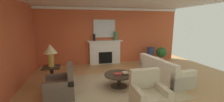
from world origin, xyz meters
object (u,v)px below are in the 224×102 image
Objects in this scene: armchair_facing_fireplace at (148,97)px; vase_mantel_left at (94,37)px; potted_plant at (161,53)px; vase_mantel_right at (115,36)px; side_table at (52,75)px; coffee_table at (119,77)px; table_lamp at (50,51)px; vase_tall_corner at (150,55)px; mantel_mirror at (104,29)px; armchair_near_window at (61,87)px; sofa at (163,72)px; fireplace at (105,53)px.

vase_mantel_left is (-0.80, 4.28, 1.10)m from armchair_facing_fireplace.
potted_plant is at bearing 54.38° from armchair_facing_fireplace.
vase_mantel_right is 1.10m from vase_mantel_left.
coffee_table is at bearing -14.68° from side_table.
table_lamp reaches higher than vase_tall_corner.
mantel_mirror reaches higher than vase_tall_corner.
armchair_near_window is 2.09× the size of vase_mantel_right.
side_table is at bearing -127.18° from vase_mantel_left.
vase_mantel_right reaches higher than armchair_near_window.
side_table is 0.93× the size of table_lamp.
table_lamp is 0.90× the size of potted_plant.
table_lamp is 1.65× the size of vase_mantel_right.
armchair_near_window is at bearing -128.34° from vase_mantel_right.
armchair_near_window is (-3.66, -0.50, 0.01)m from sofa.
fireplace reaches higher than coffee_table.
side_table is 2.04× the size of vase_mantel_left.
sofa is 2.18× the size of coffee_table.
coffee_table is at bearing -91.89° from fireplace.
side_table is 5.68m from potted_plant.
vase_tall_corner is at bearing 45.77° from coffee_table.
table_lamp is at bearing -134.34° from fireplace.
sofa is (1.72, -2.69, -0.29)m from fireplace.
vase_tall_corner is (2.45, -0.42, -1.43)m from mantel_mirror.
vase_mantel_left is at bearing 98.99° from coffee_table.
armchair_facing_fireplace is 3.23m from side_table.
armchair_facing_fireplace is 1.27× the size of table_lamp.
vase_mantel_right reaches higher than side_table.
vase_mantel_right is 0.55× the size of potted_plant.
vase_tall_corner reaches higher than coffee_table.
vase_tall_corner is at bearing 168.44° from potted_plant.
coffee_table is at bearing 8.41° from armchair_near_window.
vase_mantel_left reaches higher than fireplace.
coffee_table is at bearing -141.60° from potted_plant.
armchair_near_window is at bearing -120.29° from mantel_mirror.
fireplace is at bearing -90.00° from mantel_mirror.
vase_mantel_right reaches higher than fireplace.
armchair_facing_fireplace is at bearing -93.99° from vase_mantel_right.
sofa is at bearing 7.83° from armchair_near_window.
vase_mantel_left is at bearing 66.22° from armchair_near_window.
vase_mantel_left reaches higher than vase_tall_corner.
side_table is at bearing -90.00° from table_lamp.
mantel_mirror is 1.62× the size of side_table.
potted_plant is at bearing 19.78° from side_table.
potted_plant reaches higher than side_table.
fireplace is at bearing 174.84° from vase_mantel_right.
potted_plant is (4.99, 2.77, 0.19)m from armchair_near_window.
sofa is at bearing 48.17° from armchair_facing_fireplace.
coffee_table is (1.84, 0.27, 0.03)m from armchair_near_window.
side_table is (-2.29, -2.46, -1.44)m from mantel_mirror.
mantel_mirror is at bearing 47.10° from table_lamp.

